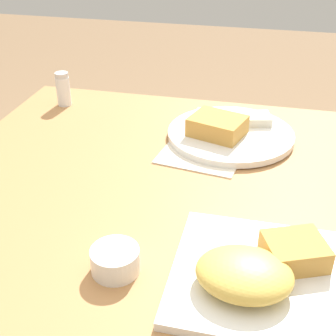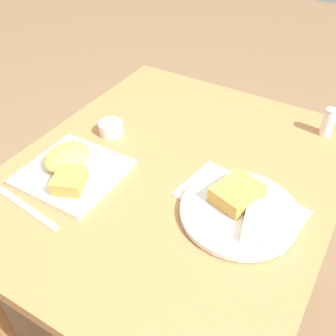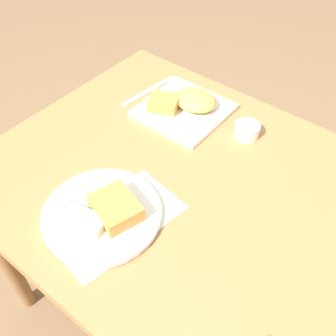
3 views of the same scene
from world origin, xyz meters
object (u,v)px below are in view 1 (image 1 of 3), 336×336
plate_square_near (258,272)px  plate_oval_far (228,131)px  salt_shaker (63,91)px  sauce_ramekin (115,260)px

plate_square_near → plate_oval_far: plate_square_near is taller
plate_square_near → salt_shaker: (-0.52, 0.53, 0.02)m
plate_square_near → sauce_ramekin: size_ratio=3.37×
sauce_ramekin → plate_square_near: bearing=5.5°
plate_oval_far → salt_shaker: size_ratio=3.25×
plate_square_near → salt_shaker: salt_shaker is taller
plate_oval_far → salt_shaker: 0.44m
plate_square_near → sauce_ramekin: bearing=-174.5°
salt_shaker → sauce_ramekin: bearing=-59.5°
plate_oval_far → sauce_ramekin: 0.47m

